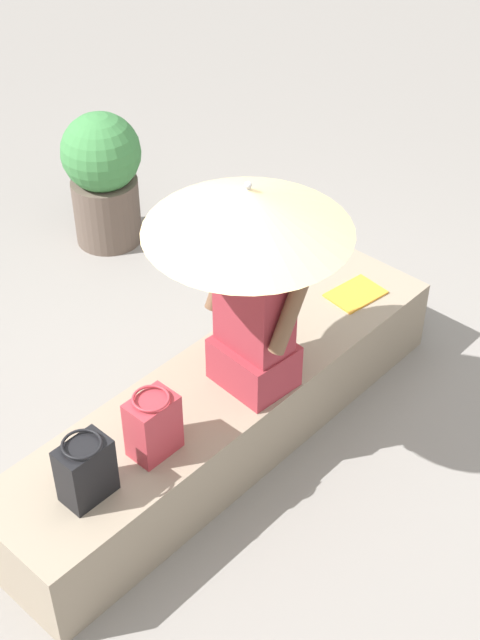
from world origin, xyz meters
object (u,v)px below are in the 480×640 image
(parasol, at_px, (248,210))
(person_seated, at_px, (254,314))
(magazine, at_px, (356,294))
(planter_near, at_px, (103,175))
(handbag_black, at_px, (153,425))
(tote_bag_canvas, at_px, (86,470))

(parasol, bearing_deg, person_seated, 5.52)
(magazine, xyz_separation_m, planter_near, (-0.14, 1.81, 0.05))
(parasol, distance_m, magazine, 1.28)
(person_seated, distance_m, magazine, 0.92)
(person_seated, bearing_deg, parasol, -174.48)
(person_seated, bearing_deg, handbag_black, 178.48)
(person_seated, relative_size, tote_bag_canvas, 3.07)
(handbag_black, xyz_separation_m, tote_bag_canvas, (-0.34, 0.02, -0.01))
(parasol, relative_size, magazine, 3.79)
(planter_near, bearing_deg, parasol, -111.94)
(person_seated, height_order, handbag_black, person_seated)
(parasol, distance_m, tote_bag_canvas, 1.19)
(person_seated, distance_m, planter_near, 2.01)
(handbag_black, distance_m, planter_near, 2.25)
(handbag_black, xyz_separation_m, magazine, (1.44, 0.03, -0.14))
(tote_bag_canvas, distance_m, planter_near, 2.45)
(person_seated, distance_m, handbag_black, 0.65)
(parasol, xyz_separation_m, tote_bag_canvas, (-0.89, 0.04, -0.79))
(handbag_black, height_order, magazine, handbag_black)
(handbag_black, distance_m, magazine, 1.44)
(person_seated, distance_m, parasol, 0.55)
(handbag_black, bearing_deg, magazine, 1.22)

